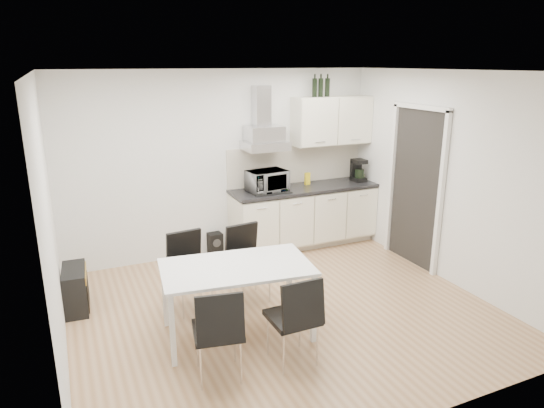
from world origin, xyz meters
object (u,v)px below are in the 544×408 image
Objects in this scene: chair_far_right at (250,264)px; chair_near_right at (292,318)px; chair_near_left at (218,332)px; kitchenette at (305,192)px; chair_far_left at (191,273)px; dining_table at (236,273)px; guitar_amp at (75,289)px; floor_speaker at (215,244)px.

chair_far_right and chair_near_right have the same top height.
kitchenette is at bearing 60.03° from chair_near_left.
chair_near_left is at bearing 79.28° from chair_far_left.
chair_far_left is 1.47m from chair_near_right.
kitchenette reaches higher than dining_table.
dining_table is at bearing 52.31° from chair_far_right.
chair_near_right is at bearing -42.99° from guitar_amp.
floor_speaker is (1.92, 0.91, -0.08)m from guitar_amp.
chair_near_right is 1.47× the size of guitar_amp.
chair_near_left is 0.69m from chair_near_right.
floor_speaker is at bearing 85.23° from dining_table.
chair_near_left reaches higher than floor_speaker.
kitchenette is 2.69m from dining_table.
guitar_amp is (-1.87, 0.58, -0.20)m from chair_far_right.
kitchenette reaches higher than chair_far_right.
dining_table is at bearing -35.95° from guitar_amp.
guitar_amp is at bearing 131.52° from chair_near_left.
chair_near_right is at bearing 5.57° from chair_near_left.
chair_near_right is (0.69, -0.06, 0.00)m from chair_near_left.
chair_near_left is at bearing -116.59° from dining_table.
chair_near_right is at bearing 79.39° from chair_far_right.
chair_near_left is 1.00× the size of chair_near_right.
chair_near_left is at bearing 51.19° from chair_far_right.
dining_table is at bearing 67.20° from chair_near_left.
chair_far_right is at bearing 68.38° from chair_near_left.
chair_near_left reaches higher than guitar_amp.
guitar_amp is (-3.29, -0.75, -0.59)m from kitchenette.
chair_far_left is 1.00× the size of chair_near_left.
kitchenette is 1.61× the size of dining_table.
chair_far_left is at bearing 95.99° from chair_near_left.
chair_far_right is 1.30m from chair_near_right.
chair_far_left and chair_near_left have the same top height.
chair_far_left is 0.68m from chair_far_right.
guitar_amp is (-1.08, 1.82, -0.20)m from chair_near_left.
chair_far_left is at bearing 112.91° from chair_near_right.
chair_near_left is 2.87m from floor_speaker.
kitchenette is at bearing -143.44° from chair_far_right.
kitchenette reaches higher than chair_near_left.
floor_speaker is (0.05, 1.49, -0.28)m from chair_far_right.
dining_table is at bearing -105.30° from floor_speaker.
chair_near_left is (-2.21, -2.57, -0.39)m from kitchenette.
guitar_amp is at bearing -167.23° from kitchenette.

